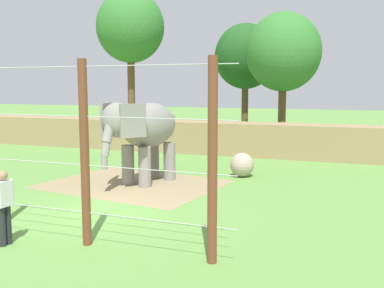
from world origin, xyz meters
name	(u,v)px	position (x,y,z in m)	size (l,w,h in m)	color
ground_plane	(99,212)	(0.00, 0.00, 0.00)	(120.00, 120.00, 0.00)	#609342
dirt_patch	(134,184)	(-0.85, 3.60, 0.00)	(5.98, 4.68, 0.01)	#937F5B
embankment_wall	(223,138)	(0.00, 11.78, 0.82)	(36.00, 1.80, 1.64)	#997F56
elephant	(143,129)	(-0.55, 3.83, 1.95)	(2.05, 3.91, 2.95)	gray
enrichment_ball	(242,165)	(2.44, 6.27, 0.47)	(0.93, 0.93, 0.93)	tan
cable_fence	(38,151)	(-0.08, -2.31, 2.03)	(9.14, 0.19, 4.05)	brown
zookeeper	(4,204)	(-0.50, -2.97, 0.93)	(0.24, 0.59, 1.67)	#232328
tree_far_left	(283,52)	(2.35, 15.54, 5.36)	(4.22, 4.22, 7.61)	brown
tree_left_of_centre	(246,57)	(-0.73, 19.05, 5.40)	(4.08, 4.08, 7.58)	brown
tree_behind_wall	(130,28)	(-6.45, 13.87, 6.91)	(4.03, 4.03, 9.09)	brown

